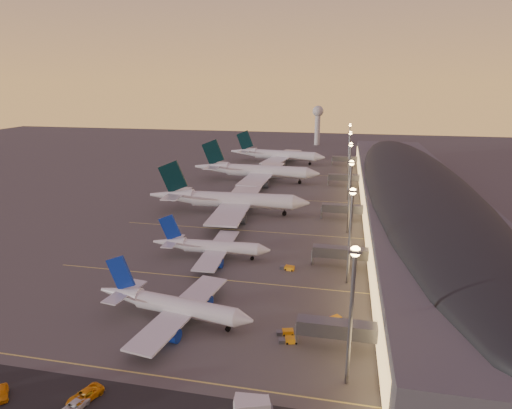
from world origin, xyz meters
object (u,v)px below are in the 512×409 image
(baggage_tug_c, at_px, (288,268))
(catering_truck_a, at_px, (252,407))
(baggage_tug_b, at_px, (289,340))
(airliner_wide_near, at_px, (228,200))
(radar_tower, at_px, (318,119))
(service_van_c, at_px, (73,407))
(service_van_d, at_px, (85,396))
(airliner_narrow_north, at_px, (211,247))
(airliner_wide_far, at_px, (277,155))
(baggage_tug_a, at_px, (286,332))
(baggage_tug_d, at_px, (334,320))
(service_van_b, at_px, (2,393))
(airliner_narrow_south, at_px, (173,306))
(airliner_wide_mid, at_px, (256,171))

(baggage_tug_c, relative_size, catering_truck_a, 0.71)
(baggage_tug_b, bearing_deg, airliner_wide_near, 98.34)
(radar_tower, xyz_separation_m, catering_truck_a, (11.36, -310.77, -20.37))
(airliner_wide_near, distance_m, service_van_c, 110.51)
(airliner_wide_near, height_order, baggage_tug_b, airliner_wide_near)
(catering_truck_a, relative_size, service_van_d, 0.94)
(baggage_tug_b, distance_m, service_van_c, 40.82)
(airliner_narrow_north, distance_m, service_van_c, 65.09)
(baggage_tug_c, height_order, catering_truck_a, catering_truck_a)
(airliner_wide_far, distance_m, radar_tower, 94.35)
(baggage_tug_a, height_order, baggage_tug_d, baggage_tug_d)
(catering_truck_a, bearing_deg, service_van_d, -179.63)
(baggage_tug_b, bearing_deg, service_van_c, -155.36)
(baggage_tug_a, height_order, baggage_tug_b, baggage_tug_b)
(radar_tower, xyz_separation_m, service_van_d, (-16.74, -313.17, -21.01))
(baggage_tug_c, bearing_deg, service_van_b, -112.97)
(airliner_wide_far, height_order, baggage_tug_a, airliner_wide_far)
(airliner_narrow_north, height_order, baggage_tug_b, airliner_narrow_north)
(airliner_wide_far, bearing_deg, service_van_d, -81.10)
(baggage_tug_a, xyz_separation_m, baggage_tug_b, (1.04, -2.76, 0.03))
(airliner_narrow_north, height_order, baggage_tug_c, airliner_narrow_north)
(airliner_narrow_south, xyz_separation_m, catering_truck_a, (23.30, -24.25, -2.04))
(airliner_wide_near, xyz_separation_m, radar_tower, (21.41, 205.41, 16.45))
(baggage_tug_c, height_order, service_van_d, service_van_d)
(airliner_wide_far, xyz_separation_m, catering_truck_a, (31.33, -220.06, -3.80))
(radar_tower, distance_m, baggage_tug_a, 288.23)
(radar_tower, height_order, catering_truck_a, radar_tower)
(airliner_narrow_north, height_order, baggage_tug_d, airliner_narrow_north)
(service_van_c, distance_m, service_van_d, 2.60)
(airliner_narrow_south, height_order, airliner_narrow_north, airliner_narrow_south)
(airliner_wide_mid, relative_size, baggage_tug_d, 17.87)
(service_van_d, bearing_deg, service_van_c, -77.51)
(airliner_wide_far, relative_size, baggage_tug_a, 16.89)
(service_van_c, bearing_deg, baggage_tug_d, 55.49)
(airliner_wide_mid, bearing_deg, airliner_narrow_north, -83.46)
(airliner_wide_mid, distance_m, baggage_tug_a, 144.83)
(baggage_tug_c, bearing_deg, service_van_d, -103.55)
(airliner_wide_near, height_order, baggage_tug_d, airliner_wide_near)
(baggage_tug_b, height_order, baggage_tug_c, baggage_tug_c)
(baggage_tug_a, height_order, baggage_tug_c, baggage_tug_c)
(airliner_wide_mid, relative_size, baggage_tug_c, 16.44)
(airliner_wide_near, xyz_separation_m, service_van_d, (4.67, -107.77, -4.56))
(baggage_tug_c, distance_m, baggage_tug_d, 28.72)
(airliner_narrow_south, height_order, radar_tower, radar_tower)
(airliner_wide_far, xyz_separation_m, baggage_tug_d, (43.08, -189.52, -4.78))
(radar_tower, bearing_deg, airliner_wide_far, -102.41)
(airliner_wide_near, distance_m, service_van_d, 107.97)
(service_van_b, bearing_deg, airliner_wide_mid, 47.36)
(baggage_tug_a, bearing_deg, catering_truck_a, -110.65)
(catering_truck_a, bearing_deg, radar_tower, 87.57)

